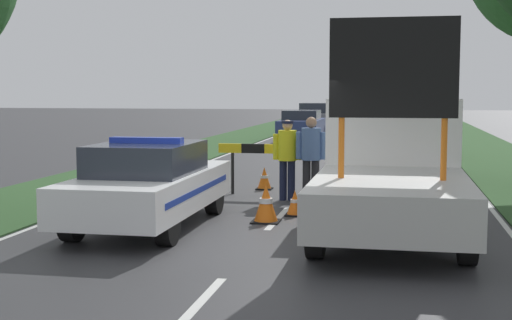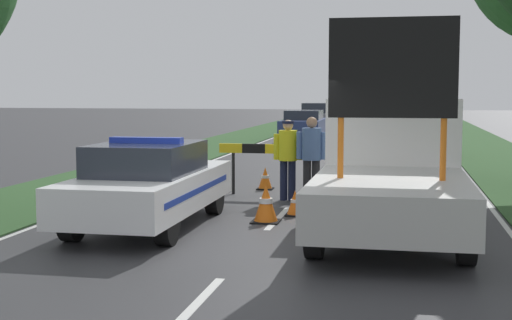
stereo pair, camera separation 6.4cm
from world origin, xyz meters
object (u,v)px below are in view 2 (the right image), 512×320
at_px(work_truck, 392,166).
at_px(traffic_cone_near_truck, 216,176).
at_px(police_car, 149,184).
at_px(traffic_cone_lane_edge, 425,192).
at_px(police_officer, 288,153).
at_px(traffic_cone_near_police, 265,178).
at_px(queued_car_hatch_blue, 304,125).
at_px(pedestrian_civilian, 312,152).
at_px(traffic_cone_behind_barrier, 266,204).
at_px(traffic_cone_centre_front, 295,203).
at_px(queued_car_suv_grey, 319,118).
at_px(queued_car_sedan_silver, 388,146).
at_px(road_barrier, 289,153).
at_px(queued_car_wagon_maroon, 391,132).

height_order(work_truck, traffic_cone_near_truck, work_truck).
height_order(police_car, work_truck, work_truck).
bearing_deg(police_car, traffic_cone_lane_edge, 39.70).
height_order(work_truck, traffic_cone_lane_edge, work_truck).
bearing_deg(police_officer, traffic_cone_near_police, -69.99).
relative_size(police_officer, traffic_cone_near_police, 3.27).
bearing_deg(queued_car_hatch_blue, pedestrian_civilian, 97.98).
xyz_separation_m(police_car, police_officer, (1.89, 3.42, 0.28)).
bearing_deg(traffic_cone_behind_barrier, traffic_cone_centre_front, 62.06).
height_order(police_car, traffic_cone_lane_edge, police_car).
bearing_deg(pedestrian_civilian, traffic_cone_near_truck, 131.68).
bearing_deg(traffic_cone_behind_barrier, police_car, -157.44).
relative_size(police_car, queued_car_suv_grey, 1.08).
relative_size(traffic_cone_near_police, traffic_cone_centre_front, 1.09).
distance_m(pedestrian_civilian, queued_car_sedan_silver, 5.29).
bearing_deg(traffic_cone_near_truck, police_car, -88.35).
height_order(traffic_cone_near_truck, queued_car_hatch_blue, queued_car_hatch_blue).
relative_size(road_barrier, traffic_cone_lane_edge, 5.60).
distance_m(work_truck, queued_car_sedan_silver, 7.74).
distance_m(work_truck, queued_car_wagon_maroon, 13.88).
bearing_deg(pedestrian_civilian, traffic_cone_behind_barrier, -113.39).
bearing_deg(traffic_cone_behind_barrier, pedestrian_civilian, 78.15).
bearing_deg(police_car, traffic_cone_centre_front, 39.87).
height_order(pedestrian_civilian, queued_car_sedan_silver, pedestrian_civilian).
bearing_deg(queued_car_suv_grey, police_officer, 94.77).
relative_size(work_truck, traffic_cone_lane_edge, 9.83).
xyz_separation_m(work_truck, police_officer, (-2.22, 2.84, -0.06)).
relative_size(police_officer, traffic_cone_centre_front, 3.57).
bearing_deg(traffic_cone_lane_edge, road_barrier, 162.92).
bearing_deg(work_truck, traffic_cone_lane_edge, -102.45).
distance_m(work_truck, queued_car_hatch_blue, 21.73).
bearing_deg(work_truck, queued_car_hatch_blue, -76.90).
xyz_separation_m(queued_car_wagon_maroon, queued_car_hatch_blue, (-4.11, 7.42, -0.11)).
bearing_deg(traffic_cone_near_truck, traffic_cone_near_police, -7.16).
distance_m(queued_car_sedan_silver, queued_car_hatch_blue, 14.17).
xyz_separation_m(traffic_cone_lane_edge, queued_car_hatch_blue, (-4.96, 18.68, 0.48)).
relative_size(police_car, police_officer, 2.70).
height_order(police_officer, pedestrian_civilian, pedestrian_civilian).
xyz_separation_m(traffic_cone_centre_front, queued_car_hatch_blue, (-2.51, 20.32, 0.52)).
relative_size(traffic_cone_near_police, queued_car_wagon_maroon, 0.12).
distance_m(pedestrian_civilian, queued_car_wagon_maroon, 11.32).
height_order(traffic_cone_near_police, queued_car_hatch_blue, queued_car_hatch_blue).
bearing_deg(queued_car_suv_grey, police_car, 90.24).
height_order(road_barrier, police_officer, police_officer).
distance_m(traffic_cone_near_truck, queued_car_hatch_blue, 16.72).
relative_size(traffic_cone_centre_front, traffic_cone_lane_edge, 0.85).
distance_m(police_car, traffic_cone_near_police, 5.16).
relative_size(pedestrian_civilian, traffic_cone_near_truck, 3.36).
distance_m(road_barrier, traffic_cone_centre_front, 2.71).
xyz_separation_m(work_truck, queued_car_suv_grey, (-4.23, 26.90, -0.21)).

